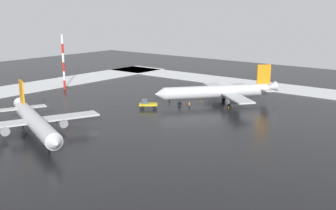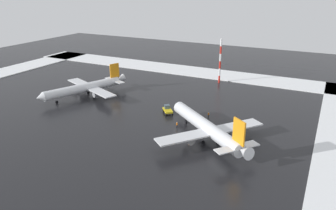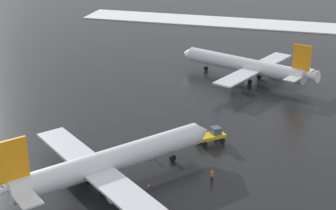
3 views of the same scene
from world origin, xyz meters
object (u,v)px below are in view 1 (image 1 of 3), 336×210
Objects in this scene: ground_crew_beside_wing at (170,96)px; ground_crew_near_tug at (189,105)px; antenna_mast at (63,62)px; traffic_cone_near_nose at (229,107)px; traffic_cone_mid_line at (200,100)px; airplane_far_rear at (35,122)px; airplane_parked_starboard at (219,91)px; pushback_tug at (147,104)px.

ground_crew_beside_wing is 1.00× the size of ground_crew_near_tug.
ground_crew_beside_wing is 0.10× the size of antenna_mast.
antenna_mast is at bearing 14.27° from ground_crew_near_tug.
traffic_cone_mid_line is (-1.81, -10.16, 0.00)m from traffic_cone_near_nose.
airplane_far_rear is at bearing -7.94° from traffic_cone_mid_line.
airplane_far_rear is at bearing 24.21° from airplane_parked_starboard.
airplane_far_rear reaches higher than traffic_cone_near_nose.
airplane_parked_starboard is 10.31m from ground_crew_near_tug.
airplane_parked_starboard is at bearing 97.69° from airplane_far_rear.
ground_crew_near_tug is 47.07m from antenna_mast.
antenna_mast is at bearing -36.68° from airplane_parked_starboard.
airplane_far_rear is at bearing 5.73° from ground_crew_beside_wing.
airplane_parked_starboard is 16.87× the size of ground_crew_beside_wing.
airplane_parked_starboard is 5.84× the size of pushback_tug.
airplane_far_rear is 18.39× the size of ground_crew_near_tug.
airplane_far_rear is (48.84, -12.26, -0.16)m from airplane_parked_starboard.
pushback_tug is at bearing -19.56° from traffic_cone_mid_line.
ground_crew_beside_wing is (4.44, -13.58, -2.41)m from airplane_parked_starboard.
airplane_far_rear is 1.82× the size of antenna_mast.
traffic_cone_near_nose is at bearing 98.35° from airplane_parked_starboard.
ground_crew_beside_wing is at bearing -65.79° from traffic_cone_mid_line.
traffic_cone_near_nose is at bearing 101.10° from antenna_mast.
traffic_cone_mid_line is at bearing -63.63° from ground_crew_near_tug.
ground_crew_near_tug is 3.11× the size of traffic_cone_near_nose.
traffic_cone_mid_line is (-12.38, 43.70, -8.35)m from antenna_mast.
antenna_mast reaches higher than ground_crew_near_tug.
airplane_parked_starboard is 52.46× the size of traffic_cone_near_nose.
airplane_far_rear reaches higher than ground_crew_beside_wing.
airplane_parked_starboard is at bearing 112.15° from ground_crew_beside_wing.
ground_crew_beside_wing is at bearing 113.48° from airplane_far_rear.
antenna_mast is 55.51m from traffic_cone_near_nose.
pushback_tug reaches higher than ground_crew_beside_wing.
traffic_cone_near_nose is at bearing -127.70° from ground_crew_near_tug.
airplane_far_rear is at bearing 46.09° from antenna_mast.
traffic_cone_near_nose is 10.32m from traffic_cone_mid_line.
ground_crew_beside_wing is (-44.40, -1.32, -2.25)m from airplane_far_rear.
ground_crew_near_tug is at bearing 94.49° from antenna_mast.
pushback_tug is 0.29× the size of antenna_mast.
airplane_parked_starboard is at bearing -97.37° from ground_crew_near_tug.
antenna_mast reaches higher than pushback_tug.
pushback_tug is at bearing 15.30° from ground_crew_beside_wing.
traffic_cone_mid_line is at bearing 105.82° from antenna_mast.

